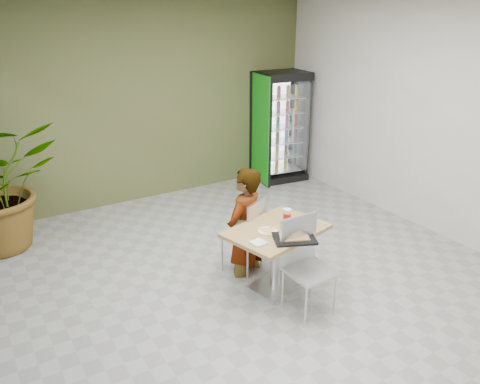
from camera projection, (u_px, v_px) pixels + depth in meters
name	position (u px, v px, depth m)	size (l,w,h in m)	color
ground	(265.00, 298.00, 5.17)	(7.00, 7.00, 0.00)	gray
room_envelope	(268.00, 159.00, 4.59)	(6.00, 7.00, 3.20)	silver
dining_table	(276.00, 246.00, 5.16)	(1.21, 0.98, 0.75)	#A07F44
chair_far	(249.00, 230.00, 5.52)	(0.56, 0.56, 0.93)	silver
chair_near	(304.00, 257.00, 4.81)	(0.45, 0.46, 1.02)	silver
seated_woman	(244.00, 233.00, 5.54)	(0.59, 0.38, 1.61)	black
pizza_plate	(268.00, 230.00, 5.01)	(0.30, 0.27, 0.03)	silver
soda_cup	(287.00, 216.00, 5.21)	(0.09, 0.09, 0.16)	silver
napkin_stack	(258.00, 243.00, 4.76)	(0.14, 0.14, 0.02)	silver
cafeteria_tray	(294.00, 238.00, 4.84)	(0.43, 0.31, 0.02)	black
beverage_fridge	(281.00, 127.00, 8.49)	(0.98, 0.80, 1.96)	black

